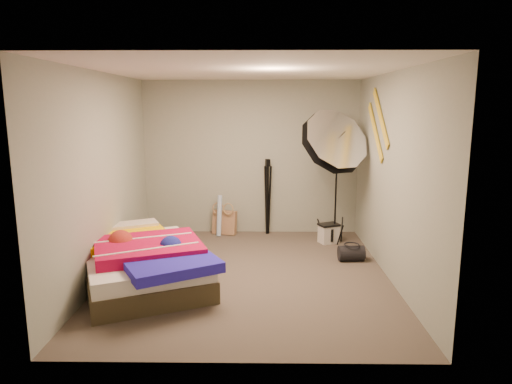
{
  "coord_description": "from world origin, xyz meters",
  "views": [
    {
      "loc": [
        0.18,
        -5.45,
        2.11
      ],
      "look_at": [
        0.1,
        0.6,
        0.95
      ],
      "focal_mm": 32.0,
      "sensor_mm": 36.0,
      "label": 1
    }
  ],
  "objects_px": {
    "camera_tripod": "(268,191)",
    "wrapping_roll": "(219,216)",
    "duffel_bag": "(351,253)",
    "photo_umbrella": "(332,144)",
    "camera_case": "(329,234)",
    "tote_bag": "(225,222)",
    "bed": "(143,261)"
  },
  "relations": [
    {
      "from": "bed",
      "to": "photo_umbrella",
      "type": "relative_size",
      "value": 1.04
    },
    {
      "from": "duffel_bag",
      "to": "wrapping_roll",
      "type": "bearing_deg",
      "value": 144.04
    },
    {
      "from": "duffel_bag",
      "to": "bed",
      "type": "bearing_deg",
      "value": -166.21
    },
    {
      "from": "camera_tripod",
      "to": "tote_bag",
      "type": "bearing_deg",
      "value": -178.2
    },
    {
      "from": "duffel_bag",
      "to": "bed",
      "type": "relative_size",
      "value": 0.15
    },
    {
      "from": "tote_bag",
      "to": "wrapping_roll",
      "type": "distance_m",
      "value": 0.18
    },
    {
      "from": "photo_umbrella",
      "to": "wrapping_roll",
      "type": "bearing_deg",
      "value": 161.85
    },
    {
      "from": "bed",
      "to": "photo_umbrella",
      "type": "xyz_separation_m",
      "value": [
        2.44,
        1.48,
        1.28
      ]
    },
    {
      "from": "tote_bag",
      "to": "duffel_bag",
      "type": "height_order",
      "value": "tote_bag"
    },
    {
      "from": "tote_bag",
      "to": "duffel_bag",
      "type": "relative_size",
      "value": 1.13
    },
    {
      "from": "camera_tripod",
      "to": "wrapping_roll",
      "type": "bearing_deg",
      "value": -172.06
    },
    {
      "from": "tote_bag",
      "to": "wrapping_roll",
      "type": "xyz_separation_m",
      "value": [
        -0.08,
        -0.09,
        0.14
      ]
    },
    {
      "from": "wrapping_roll",
      "to": "duffel_bag",
      "type": "height_order",
      "value": "wrapping_roll"
    },
    {
      "from": "tote_bag",
      "to": "photo_umbrella",
      "type": "xyz_separation_m",
      "value": [
        1.64,
        -0.65,
        1.36
      ]
    },
    {
      "from": "camera_case",
      "to": "duffel_bag",
      "type": "bearing_deg",
      "value": -99.7
    },
    {
      "from": "photo_umbrella",
      "to": "camera_tripod",
      "type": "xyz_separation_m",
      "value": [
        -0.93,
        0.67,
        -0.84
      ]
    },
    {
      "from": "bed",
      "to": "wrapping_roll",
      "type": "bearing_deg",
      "value": 70.63
    },
    {
      "from": "duffel_bag",
      "to": "photo_umbrella",
      "type": "distance_m",
      "value": 1.6
    },
    {
      "from": "wrapping_roll",
      "to": "camera_tripod",
      "type": "xyz_separation_m",
      "value": [
        0.79,
        0.11,
        0.38
      ]
    },
    {
      "from": "duffel_bag",
      "to": "camera_tripod",
      "type": "relative_size",
      "value": 0.28
    },
    {
      "from": "tote_bag",
      "to": "photo_umbrella",
      "type": "bearing_deg",
      "value": -5.03
    },
    {
      "from": "photo_umbrella",
      "to": "camera_tripod",
      "type": "relative_size",
      "value": 1.74
    },
    {
      "from": "tote_bag",
      "to": "camera_tripod",
      "type": "relative_size",
      "value": 0.31
    },
    {
      "from": "photo_umbrella",
      "to": "duffel_bag",
      "type": "bearing_deg",
      "value": -72.33
    },
    {
      "from": "wrapping_roll",
      "to": "camera_case",
      "type": "xyz_separation_m",
      "value": [
        1.73,
        -0.38,
        -0.19
      ]
    },
    {
      "from": "duffel_bag",
      "to": "photo_umbrella",
      "type": "height_order",
      "value": "photo_umbrella"
    },
    {
      "from": "wrapping_roll",
      "to": "photo_umbrella",
      "type": "xyz_separation_m",
      "value": [
        1.72,
        -0.56,
        1.22
      ]
    },
    {
      "from": "wrapping_roll",
      "to": "photo_umbrella",
      "type": "relative_size",
      "value": 0.31
    },
    {
      "from": "camera_case",
      "to": "duffel_bag",
      "type": "distance_m",
      "value": 0.86
    },
    {
      "from": "tote_bag",
      "to": "camera_case",
      "type": "bearing_deg",
      "value": 0.81
    },
    {
      "from": "wrapping_roll",
      "to": "camera_case",
      "type": "bearing_deg",
      "value": -12.4
    },
    {
      "from": "duffel_bag",
      "to": "photo_umbrella",
      "type": "xyz_separation_m",
      "value": [
        -0.21,
        0.66,
        1.45
      ]
    }
  ]
}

